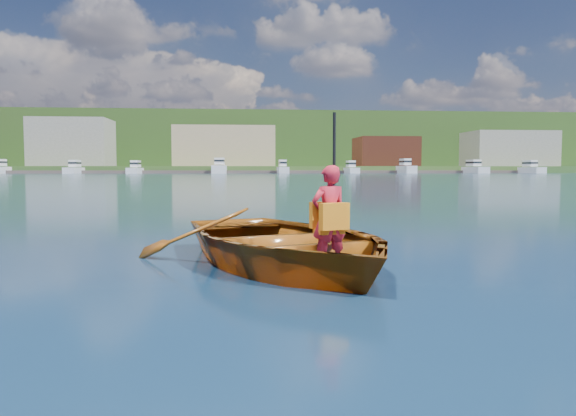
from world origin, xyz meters
The scene contains 8 objects.
ground centered at (0.00, 0.00, 0.00)m, with size 600.00×600.00×0.00m.
rowboat centered at (-0.09, -0.68, 0.30)m, with size 4.46×5.21×0.91m.
child_paddler centered at (0.37, -1.47, 0.69)m, with size 0.50×0.43×1.78m.
shoreline centered at (0.00, 236.61, 10.32)m, with size 400.00×140.00×22.00m.
dock centered at (7.32, 148.00, 0.40)m, with size 160.05×8.09×0.80m.
waterfront_buildings centered at (-7.74, 165.00, 7.74)m, with size 202.00×16.00×14.00m.
marina_yachts centered at (10.76, 143.30, 1.37)m, with size 146.68×13.22×4.42m.
hillside_trees centered at (4.14, 238.97, 18.20)m, with size 181.76×87.32×26.56m.
Camera 1 is at (-0.65, -7.72, 1.23)m, focal length 35.00 mm.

